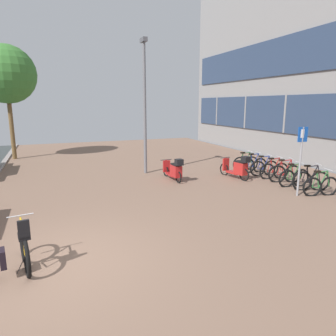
# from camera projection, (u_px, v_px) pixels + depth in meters

# --- Properties ---
(ground) EXTENTS (21.00, 40.00, 0.13)m
(ground) POSITION_uv_depth(u_px,v_px,m) (133.00, 251.00, 6.67)
(ground) COLOR #2E3533
(bicycle_foreground) EXTENTS (0.61, 1.41, 1.13)m
(bicycle_foreground) POSITION_uv_depth(u_px,v_px,m) (23.00, 249.00, 5.84)
(bicycle_foreground) COLOR black
(bicycle_foreground) RESTS_ON ground
(bicycle_rack_00) EXTENTS (1.32, 0.47, 0.97)m
(bicycle_rack_00) POSITION_uv_depth(u_px,v_px,m) (321.00, 186.00, 10.54)
(bicycle_rack_00) COLOR black
(bicycle_rack_00) RESTS_ON ground
(bicycle_rack_01) EXTENTS (1.32, 0.60, 1.03)m
(bicycle_rack_01) POSITION_uv_depth(u_px,v_px,m) (311.00, 181.00, 11.20)
(bicycle_rack_01) COLOR black
(bicycle_rack_01) RESTS_ON ground
(bicycle_rack_02) EXTENTS (1.33, 0.48, 0.98)m
(bicycle_rack_02) POSITION_uv_depth(u_px,v_px,m) (294.00, 178.00, 11.72)
(bicycle_rack_02) COLOR black
(bicycle_rack_02) RESTS_ON ground
(bicycle_rack_03) EXTENTS (1.33, 0.58, 1.03)m
(bicycle_rack_03) POSITION_uv_depth(u_px,v_px,m) (285.00, 174.00, 12.36)
(bicycle_rack_03) COLOR black
(bicycle_rack_03) RESTS_ON ground
(bicycle_rack_04) EXTENTS (1.34, 0.48, 0.99)m
(bicycle_rack_04) POSITION_uv_depth(u_px,v_px,m) (274.00, 171.00, 12.94)
(bicycle_rack_04) COLOR black
(bicycle_rack_04) RESTS_ON ground
(bicycle_rack_05) EXTENTS (1.29, 0.49, 0.97)m
(bicycle_rack_05) POSITION_uv_depth(u_px,v_px,m) (264.00, 168.00, 13.52)
(bicycle_rack_05) COLOR black
(bicycle_rack_05) RESTS_ON ground
(bicycle_rack_06) EXTENTS (1.33, 0.48, 0.98)m
(bicycle_rack_06) POSITION_uv_depth(u_px,v_px,m) (254.00, 165.00, 14.08)
(bicycle_rack_06) COLOR black
(bicycle_rack_06) RESTS_ON ground
(bicycle_rack_07) EXTENTS (1.32, 0.48, 0.95)m
(bicycle_rack_07) POSITION_uv_depth(u_px,v_px,m) (245.00, 163.00, 14.66)
(bicycle_rack_07) COLOR black
(bicycle_rack_07) RESTS_ON ground
(scooter_near) EXTENTS (0.62, 1.77, 1.05)m
(scooter_near) POSITION_uv_depth(u_px,v_px,m) (238.00, 168.00, 12.91)
(scooter_near) COLOR black
(scooter_near) RESTS_ON ground
(scooter_mid) EXTENTS (0.52, 1.82, 1.00)m
(scooter_mid) POSITION_uv_depth(u_px,v_px,m) (174.00, 170.00, 12.60)
(scooter_mid) COLOR black
(scooter_mid) RESTS_ON ground
(parking_sign) EXTENTS (0.40, 0.07, 2.38)m
(parking_sign) POSITION_uv_depth(u_px,v_px,m) (301.00, 154.00, 10.29)
(parking_sign) COLOR gray
(parking_sign) RESTS_ON ground
(lamp_post) EXTENTS (0.20, 0.52, 5.85)m
(lamp_post) POSITION_uv_depth(u_px,v_px,m) (145.00, 101.00, 13.42)
(lamp_post) COLOR slate
(lamp_post) RESTS_ON ground
(street_tree) EXTENTS (3.17, 3.17, 6.30)m
(street_tree) POSITION_uv_depth(u_px,v_px,m) (6.00, 74.00, 16.72)
(street_tree) COLOR brown
(street_tree) RESTS_ON ground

